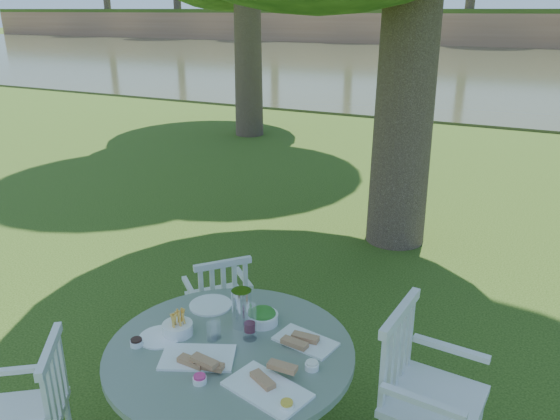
{
  "coord_description": "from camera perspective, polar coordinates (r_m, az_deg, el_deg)",
  "views": [
    {
      "loc": [
        1.93,
        -3.74,
        2.47
      ],
      "look_at": [
        0.0,
        0.2,
        0.85
      ],
      "focal_mm": 35.0,
      "sensor_mm": 36.0,
      "label": 1
    }
  ],
  "objects": [
    {
      "name": "chair_ne",
      "position": [
        3.13,
        14.09,
        -17.17
      ],
      "size": [
        0.52,
        0.55,
        1.01
      ],
      "rotation": [
        0.0,
        0.0,
        -4.8
      ],
      "color": "silver",
      "rests_on": "ground"
    },
    {
      "name": "river",
      "position": [
        26.92,
        22.54,
        13.5
      ],
      "size": [
        100.0,
        28.0,
        0.12
      ],
      "primitive_type": "cube",
      "color": "#343720",
      "rests_on": "ground"
    },
    {
      "name": "ground",
      "position": [
        4.87,
        -1.05,
        -10.16
      ],
      "size": [
        140.0,
        140.0,
        0.0
      ],
      "primitive_type": "plane",
      "color": "#1D360B",
      "rests_on": "ground"
    },
    {
      "name": "table",
      "position": [
        3.14,
        -5.16,
        -16.38
      ],
      "size": [
        1.35,
        1.35,
        0.74
      ],
      "color": "black",
      "rests_on": "ground"
    },
    {
      "name": "chair_nw",
      "position": [
        4.06,
        -6.23,
        -9.12
      ],
      "size": [
        0.57,
        0.57,
        0.82
      ],
      "rotation": [
        0.0,
        0.0,
        -2.3
      ],
      "color": "silver",
      "rests_on": "ground"
    },
    {
      "name": "tableware",
      "position": [
        3.11,
        -5.02,
        -12.51
      ],
      "size": [
        1.09,
        0.85,
        0.23
      ],
      "color": "white",
      "rests_on": "table"
    },
    {
      "name": "chair_sw",
      "position": [
        3.26,
        -24.01,
        -18.46
      ],
      "size": [
        0.6,
        0.61,
        0.89
      ],
      "rotation": [
        0.0,
        0.0,
        -0.94
      ],
      "color": "silver",
      "rests_on": "ground"
    }
  ]
}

